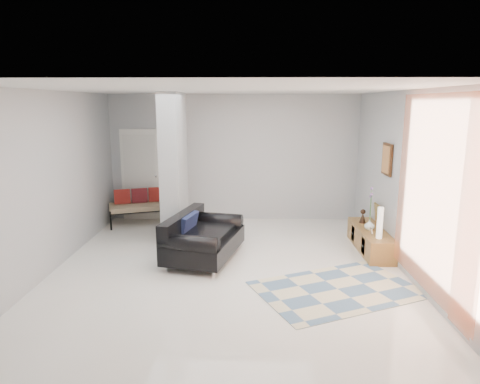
{
  "coord_description": "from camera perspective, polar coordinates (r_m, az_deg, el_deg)",
  "views": [
    {
      "loc": [
        0.32,
        -6.48,
        2.6
      ],
      "look_at": [
        0.18,
        0.6,
        1.13
      ],
      "focal_mm": 32.0,
      "sensor_mm": 36.0,
      "label": 1
    }
  ],
  "objects": [
    {
      "name": "floor",
      "position": [
        6.99,
        -1.63,
        -10.09
      ],
      "size": [
        6.0,
        6.0,
        0.0
      ],
      "primitive_type": "plane",
      "color": "silver",
      "rests_on": "ground"
    },
    {
      "name": "ceiling",
      "position": [
        6.49,
        -1.78,
        13.52
      ],
      "size": [
        6.0,
        6.0,
        0.0
      ],
      "primitive_type": "plane",
      "rotation": [
        3.14,
        0.0,
        0.0
      ],
      "color": "white",
      "rests_on": "wall_back"
    },
    {
      "name": "wall_back",
      "position": [
        9.56,
        -0.83,
        4.56
      ],
      "size": [
        6.0,
        0.0,
        6.0
      ],
      "primitive_type": "plane",
      "rotation": [
        1.57,
        0.0,
        0.0
      ],
      "color": "#AEB0B2",
      "rests_on": "ground"
    },
    {
      "name": "wall_front",
      "position": [
        3.69,
        -3.99,
        -7.26
      ],
      "size": [
        6.0,
        0.0,
        6.0
      ],
      "primitive_type": "plane",
      "rotation": [
        -1.57,
        0.0,
        0.0
      ],
      "color": "#AEB0B2",
      "rests_on": "ground"
    },
    {
      "name": "wall_left",
      "position": [
        7.27,
        -23.91,
        1.24
      ],
      "size": [
        0.0,
        6.0,
        6.0
      ],
      "primitive_type": "plane",
      "rotation": [
        1.57,
        0.0,
        1.57
      ],
      "color": "#AEB0B2",
      "rests_on": "ground"
    },
    {
      "name": "wall_right",
      "position": [
        7.02,
        21.33,
        1.11
      ],
      "size": [
        0.0,
        6.0,
        6.0
      ],
      "primitive_type": "plane",
      "rotation": [
        1.57,
        0.0,
        -1.57
      ],
      "color": "#AEB0B2",
      "rests_on": "ground"
    },
    {
      "name": "partition_column",
      "position": [
        8.29,
        -8.79,
        3.31
      ],
      "size": [
        0.35,
        1.2,
        2.8
      ],
      "primitive_type": "cube",
      "color": "#9CA1A3",
      "rests_on": "floor"
    },
    {
      "name": "hallway_door",
      "position": [
        9.87,
        -13.12,
        2.25
      ],
      "size": [
        0.85,
        0.06,
        2.04
      ],
      "primitive_type": "cube",
      "color": "white",
      "rests_on": "floor"
    },
    {
      "name": "curtain",
      "position": [
        5.93,
        24.4,
        -0.49
      ],
      "size": [
        0.0,
        2.55,
        2.55
      ],
      "primitive_type": "plane",
      "rotation": [
        1.57,
        0.0,
        1.57
      ],
      "color": "#F47240",
      "rests_on": "wall_right"
    },
    {
      "name": "wall_art",
      "position": [
        7.81,
        19.03,
        4.14
      ],
      "size": [
        0.04,
        0.45,
        0.55
      ],
      "primitive_type": "cube",
      "color": "#3F2311",
      "rests_on": "wall_right"
    },
    {
      "name": "media_console",
      "position": [
        8.06,
        16.98,
        -6.04
      ],
      "size": [
        0.45,
        1.63,
        0.8
      ],
      "color": "brown",
      "rests_on": "floor"
    },
    {
      "name": "loveseat",
      "position": [
        7.34,
        -5.24,
        -6.13
      ],
      "size": [
        1.35,
        1.85,
        0.76
      ],
      "rotation": [
        0.0,
        0.0,
        -0.24
      ],
      "color": "silver",
      "rests_on": "floor"
    },
    {
      "name": "daybed",
      "position": [
        9.62,
        -12.5,
        -1.59
      ],
      "size": [
        1.72,
        1.15,
        0.77
      ],
      "rotation": [
        0.0,
        0.0,
        0.33
      ],
      "color": "black",
      "rests_on": "floor"
    },
    {
      "name": "area_rug",
      "position": [
        6.39,
        12.87,
        -12.53
      ],
      "size": [
        2.63,
        2.25,
        0.01
      ],
      "primitive_type": "cube",
      "rotation": [
        0.0,
        0.0,
        0.42
      ],
      "color": "beige",
      "rests_on": "floor"
    },
    {
      "name": "cylinder_lamp",
      "position": [
        7.43,
        18.15,
        -3.93
      ],
      "size": [
        0.1,
        0.1,
        0.53
      ],
      "primitive_type": "cylinder",
      "color": "white",
      "rests_on": "media_console"
    },
    {
      "name": "bronze_figurine",
      "position": [
        8.33,
        16.05,
        -3.1
      ],
      "size": [
        0.14,
        0.14,
        0.26
      ],
      "primitive_type": null,
      "rotation": [
        0.0,
        0.0,
        -0.13
      ],
      "color": "black",
      "rests_on": "media_console"
    },
    {
      "name": "vase",
      "position": [
        7.91,
        16.87,
        -4.21
      ],
      "size": [
        0.2,
        0.2,
        0.18
      ],
      "primitive_type": "imported",
      "rotation": [
        0.0,
        0.0,
        -0.17
      ],
      "color": "white",
      "rests_on": "media_console"
    }
  ]
}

